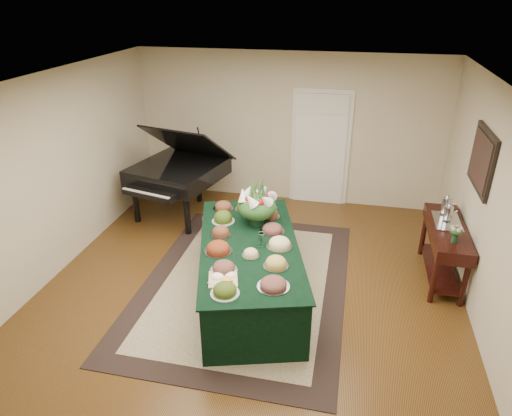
% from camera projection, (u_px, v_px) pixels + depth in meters
% --- Properties ---
extents(ground, '(6.00, 6.00, 0.00)m').
position_uv_depth(ground, '(251.00, 287.00, 6.15)').
color(ground, '#311C0A').
rests_on(ground, ground).
extents(area_rug, '(2.70, 3.78, 0.01)m').
position_uv_depth(area_rug, '(245.00, 283.00, 6.23)').
color(area_rug, black).
rests_on(area_rug, ground).
extents(kitchen_doorway, '(1.05, 0.07, 2.10)m').
position_uv_depth(kitchen_doorway, '(320.00, 149.00, 8.19)').
color(kitchen_doorway, silver).
rests_on(kitchen_doorway, ground).
extents(buffet_table, '(1.87, 2.78, 0.78)m').
position_uv_depth(buffet_table, '(249.00, 270.00, 5.82)').
color(buffet_table, black).
rests_on(buffet_table, ground).
extents(food_platters, '(1.36, 2.39, 0.12)m').
position_uv_depth(food_platters, '(247.00, 237.00, 5.70)').
color(food_platters, silver).
rests_on(food_platters, buffet_table).
extents(cutting_board, '(0.39, 0.39, 0.10)m').
position_uv_depth(cutting_board, '(223.00, 276.00, 4.95)').
color(cutting_board, tan).
rests_on(cutting_board, buffet_table).
extents(green_goblets, '(0.08, 0.10, 0.18)m').
position_uv_depth(green_goblets, '(261.00, 239.00, 5.57)').
color(green_goblets, '#153621').
rests_on(green_goblets, buffet_table).
extents(floral_centerpiece, '(0.53, 0.53, 0.53)m').
position_uv_depth(floral_centerpiece, '(257.00, 202.00, 6.01)').
color(floral_centerpiece, '#153621').
rests_on(floral_centerpiece, buffet_table).
extents(grand_piano, '(1.72, 1.83, 1.66)m').
position_uv_depth(grand_piano, '(178.00, 171.00, 7.77)').
color(grand_piano, black).
rests_on(grand_piano, ground).
extents(wicker_basket, '(0.46, 0.46, 0.29)m').
position_uv_depth(wicker_basket, '(217.00, 225.00, 7.45)').
color(wicker_basket, '#9A683E').
rests_on(wicker_basket, ground).
extents(mahogany_sideboard, '(0.45, 1.43, 0.80)m').
position_uv_depth(mahogany_sideboard, '(446.00, 238.00, 6.09)').
color(mahogany_sideboard, black).
rests_on(mahogany_sideboard, ground).
extents(tea_service, '(0.34, 0.58, 0.30)m').
position_uv_depth(tea_service, '(447.00, 211.00, 6.17)').
color(tea_service, silver).
rests_on(tea_service, mahogany_sideboard).
extents(pink_bouquet, '(0.18, 0.18, 0.22)m').
position_uv_depth(pink_bouquet, '(456.00, 231.00, 5.58)').
color(pink_bouquet, '#153621').
rests_on(pink_bouquet, mahogany_sideboard).
extents(wall_painting, '(0.05, 0.95, 0.75)m').
position_uv_depth(wall_painting, '(482.00, 160.00, 5.56)').
color(wall_painting, black).
rests_on(wall_painting, ground).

